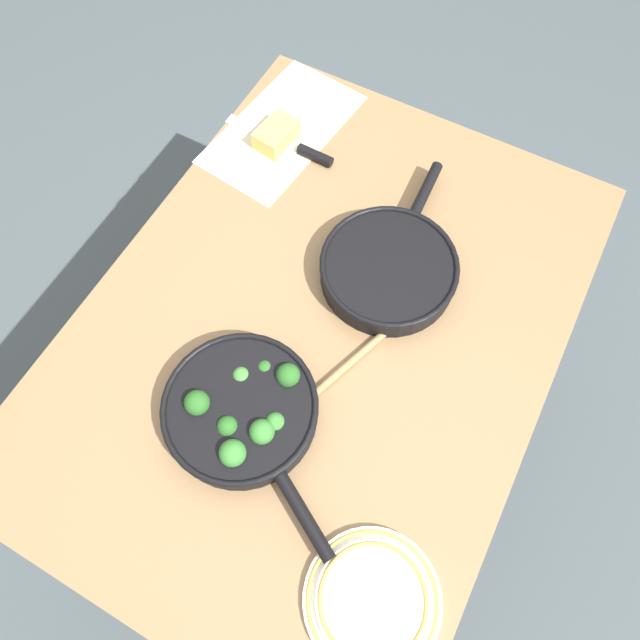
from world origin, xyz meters
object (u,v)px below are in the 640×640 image
Objects in this scene: dinner_plate_stack at (373,600)px; cheese_block at (276,135)px; wooden_spoon at (370,346)px; skillet_eggs at (389,268)px; grater_knife at (294,147)px; skillet_broccoli at (242,411)px.

cheese_block is at bearing 39.24° from dinner_plate_stack.
dinner_plate_stack is at bearing -140.76° from cheese_block.
dinner_plate_stack reaches higher than wooden_spoon.
wooden_spoon is (-0.16, -0.04, -0.02)m from skillet_eggs.
cheese_block is at bearing 2.73° from grater_knife.
wooden_spoon is (0.23, -0.14, -0.02)m from skillet_broccoli.
wooden_spoon is 3.74× the size of cheese_block.
skillet_broccoli is 1.02× the size of wooden_spoon.
skillet_eggs reaches higher than wooden_spoon.
skillet_eggs is 1.51× the size of grater_knife.
skillet_broccoli is 0.38m from dinner_plate_stack.
wooden_spoon is at bearing 26.78° from dinner_plate_stack.
skillet_eggs is 1.06× the size of wooden_spoon.
skillet_eggs reaches higher than cheese_block.
skillet_eggs reaches higher than dinner_plate_stack.
cheese_block is 0.47× the size of dinner_plate_stack.
cheese_block reaches higher than dinner_plate_stack.
grater_knife is at bearing 55.91° from skillet_eggs.
skillet_broccoli is at bearing 112.66° from grater_knife.
dinner_plate_stack is at bearing -133.75° from wooden_spoon.
skillet_eggs is 0.43m from cheese_block.
skillet_broccoli is at bearing 64.49° from dinner_plate_stack.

